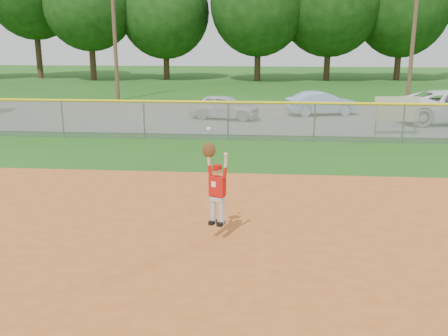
# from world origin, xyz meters

# --- Properties ---
(ground) EXTENTS (120.00, 120.00, 0.00)m
(ground) POSITION_xyz_m (0.00, 0.00, 0.00)
(ground) COLOR #1B4E11
(ground) RESTS_ON ground
(clay_infield) EXTENTS (24.00, 16.00, 0.04)m
(clay_infield) POSITION_xyz_m (0.00, -3.00, 0.02)
(clay_infield) COLOR #A8541E
(clay_infield) RESTS_ON ground
(parking_strip) EXTENTS (44.00, 10.00, 0.03)m
(parking_strip) POSITION_xyz_m (0.00, 16.00, 0.01)
(parking_strip) COLOR slate
(parking_strip) RESTS_ON ground
(car_white_a) EXTENTS (3.68, 2.11, 1.18)m
(car_white_a) POSITION_xyz_m (-0.59, 15.04, 0.62)
(car_white_a) COLOR silver
(car_white_a) RESTS_ON parking_strip
(car_blue) EXTENTS (3.84, 2.23, 1.19)m
(car_blue) POSITION_xyz_m (4.31, 16.78, 0.63)
(car_blue) COLOR #7F9EBE
(car_blue) RESTS_ON parking_strip
(sponsor_sign) EXTENTS (1.82, 0.21, 1.62)m
(sponsor_sign) POSITION_xyz_m (6.74, 11.43, 1.07)
(sponsor_sign) COLOR gray
(sponsor_sign) RESTS_ON ground
(outfield_fence) EXTENTS (40.06, 0.10, 1.55)m
(outfield_fence) POSITION_xyz_m (0.00, 10.00, 0.88)
(outfield_fence) COLOR gray
(outfield_fence) RESTS_ON ground
(power_lines) EXTENTS (19.40, 0.24, 9.00)m
(power_lines) POSITION_xyz_m (1.00, 22.00, 4.68)
(power_lines) COLOR #4C3823
(power_lines) RESTS_ON ground
(ballplayer) EXTENTS (0.54, 0.34, 1.95)m
(ballplayer) POSITION_xyz_m (0.55, 0.08, 1.16)
(ballplayer) COLOR silver
(ballplayer) RESTS_ON ground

